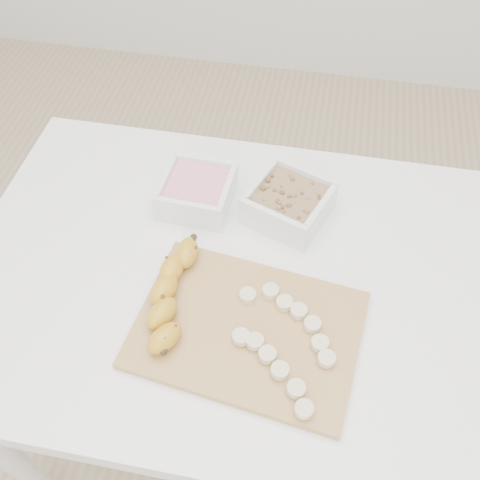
% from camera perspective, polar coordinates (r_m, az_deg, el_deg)
% --- Properties ---
extents(ground, '(3.50, 3.50, 0.00)m').
position_cam_1_polar(ground, '(1.63, -0.21, -18.76)').
color(ground, '#C6AD89').
rests_on(ground, ground).
extents(table, '(1.00, 0.70, 0.75)m').
position_cam_1_polar(table, '(1.04, -0.31, -6.62)').
color(table, white).
rests_on(table, ground).
extents(bowl_yogurt, '(0.14, 0.14, 0.06)m').
position_cam_1_polar(bowl_yogurt, '(1.05, -4.61, 5.24)').
color(bowl_yogurt, white).
rests_on(bowl_yogurt, table).
extents(bowl_granola, '(0.18, 0.18, 0.07)m').
position_cam_1_polar(bowl_granola, '(1.02, 5.23, 4.01)').
color(bowl_granola, white).
rests_on(bowl_granola, table).
extents(cutting_board, '(0.39, 0.30, 0.01)m').
position_cam_1_polar(cutting_board, '(0.89, 0.80, -9.52)').
color(cutting_board, '#B38052').
rests_on(cutting_board, table).
extents(banana, '(0.09, 0.23, 0.04)m').
position_cam_1_polar(banana, '(0.90, -7.35, -5.84)').
color(banana, '#BF881B').
rests_on(banana, cutting_board).
extents(banana_slices, '(0.17, 0.22, 0.02)m').
position_cam_1_polar(banana_slices, '(0.87, 4.77, -10.49)').
color(banana_slices, beige).
rests_on(banana_slices, cutting_board).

